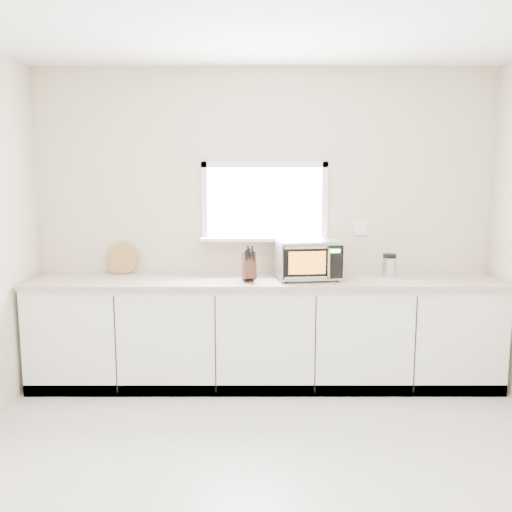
{
  "coord_description": "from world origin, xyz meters",
  "views": [
    {
      "loc": [
        -0.08,
        -2.78,
        1.77
      ],
      "look_at": [
        -0.08,
        1.55,
        1.14
      ],
      "focal_mm": 38.0,
      "sensor_mm": 36.0,
      "label": 1
    }
  ],
  "objects": [
    {
      "name": "ground",
      "position": [
        0.0,
        0.0,
        0.0
      ],
      "size": [
        4.0,
        4.0,
        0.0
      ],
      "primitive_type": "plane",
      "color": "beige",
      "rests_on": "ground"
    },
    {
      "name": "cabinets",
      "position": [
        0.0,
        1.7,
        0.44
      ],
      "size": [
        3.92,
        0.6,
        0.88
      ],
      "primitive_type": "cube",
      "color": "white",
      "rests_on": "ground"
    },
    {
      "name": "coffee_grinder",
      "position": [
        1.07,
        1.79,
        1.02
      ],
      "size": [
        0.12,
        0.12,
        0.2
      ],
      "rotation": [
        0.0,
        0.0,
        0.06
      ],
      "color": "#B1B3B9",
      "rests_on": "countertop"
    },
    {
      "name": "countertop",
      "position": [
        0.0,
        1.69,
        0.9
      ],
      "size": [
        3.92,
        0.64,
        0.04
      ],
      "primitive_type": "cube",
      "color": "#BAAA99",
      "rests_on": "cabinets"
    },
    {
      "name": "cutting_board",
      "position": [
        -1.26,
        1.94,
        1.06
      ],
      "size": [
        0.28,
        0.07,
        0.28
      ],
      "primitive_type": "cylinder",
      "rotation": [
        1.4,
        0.0,
        0.0
      ],
      "color": "#B07A44",
      "rests_on": "countertop"
    },
    {
      "name": "knife_block",
      "position": [
        -0.13,
        1.6,
        1.05
      ],
      "size": [
        0.13,
        0.22,
        0.3
      ],
      "rotation": [
        0.0,
        0.0,
        0.17
      ],
      "color": "#402417",
      "rests_on": "countertop"
    },
    {
      "name": "microwave",
      "position": [
        0.36,
        1.7,
        1.09
      ],
      "size": [
        0.56,
        0.46,
        0.33
      ],
      "rotation": [
        0.0,
        0.0,
        0.13
      ],
      "color": "black",
      "rests_on": "countertop"
    },
    {
      "name": "back_wall",
      "position": [
        0.0,
        2.0,
        1.36
      ],
      "size": [
        4.0,
        0.17,
        2.7
      ],
      "color": "beige",
      "rests_on": "ground"
    }
  ]
}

